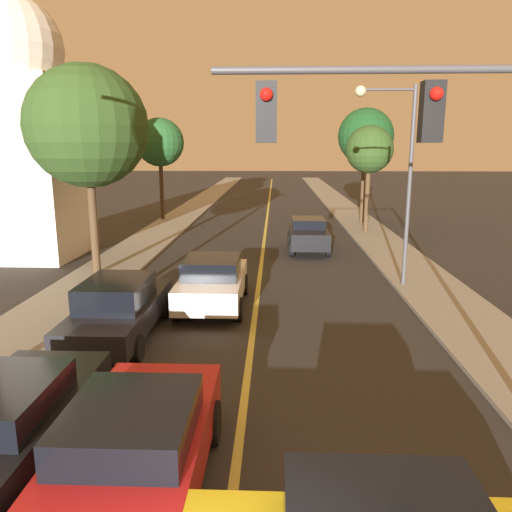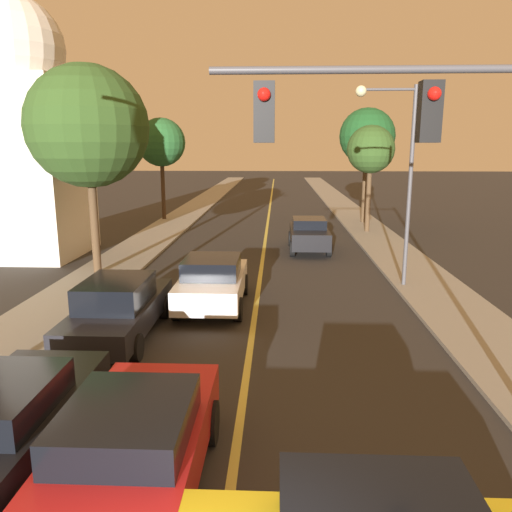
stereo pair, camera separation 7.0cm
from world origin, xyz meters
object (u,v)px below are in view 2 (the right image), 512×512
object	(u,v)px
tree_left_far	(161,143)
car_near_lane_front	(132,447)
domed_building_left	(19,132)
tree_right_far	(371,150)
car_outer_lane_front	(3,424)
traffic_signal_mast	(450,168)
tree_right_near	(367,137)
car_outer_lane_second	(119,308)
streetlamp_right	(397,158)
car_near_lane_second	(213,281)
tree_left_near	(88,127)
car_far_oncoming	(309,234)

from	to	relation	value
tree_left_far	car_near_lane_front	bearing A→B (deg)	-78.13
domed_building_left	tree_right_far	bearing A→B (deg)	21.68
car_outer_lane_front	traffic_signal_mast	size ratio (longest dim) A/B	0.70
traffic_signal_mast	tree_left_far	bearing A→B (deg)	112.32
car_outer_lane_front	tree_right_near	size ratio (longest dim) A/B	0.60
car_outer_lane_second	tree_right_far	distance (m)	19.09
car_outer_lane_front	tree_left_far	size ratio (longest dim) A/B	0.65
traffic_signal_mast	car_near_lane_front	bearing A→B (deg)	-158.30
car_near_lane_front	domed_building_left	bearing A→B (deg)	120.48
tree_right_near	traffic_signal_mast	bearing A→B (deg)	-96.72
car_outer_lane_front	domed_building_left	size ratio (longest dim) A/B	0.38
streetlamp_right	domed_building_left	distance (m)	15.94
car_near_lane_second	car_outer_lane_second	size ratio (longest dim) A/B	0.88
tree_right_near	streetlamp_right	bearing A→B (deg)	-95.92
car_outer_lane_second	tree_right_near	distance (m)	22.57
car_near_lane_front	domed_building_left	distance (m)	18.88
car_near_lane_front	tree_right_near	bearing A→B (deg)	73.95
car_near_lane_second	tree_left_near	bearing A→B (deg)	144.10
streetlamp_right	domed_building_left	size ratio (longest dim) A/B	0.60
car_near_lane_second	car_outer_lane_front	bearing A→B (deg)	-104.40
car_outer_lane_front	traffic_signal_mast	distance (m)	7.77
traffic_signal_mast	tree_right_near	distance (m)	24.22
tree_left_near	car_near_lane_second	bearing A→B (deg)	-35.90
traffic_signal_mast	tree_right_near	world-z (taller)	tree_right_near
car_outer_lane_front	streetlamp_right	bearing A→B (deg)	52.87
car_near_lane_front	tree_right_far	size ratio (longest dim) A/B	0.73
car_far_oncoming	tree_left_near	world-z (taller)	tree_left_near
traffic_signal_mast	domed_building_left	distance (m)	19.70
car_far_oncoming	domed_building_left	distance (m)	13.63
car_near_lane_second	domed_building_left	size ratio (longest dim) A/B	0.38
tree_right_near	car_far_oncoming	bearing A→B (deg)	-114.68
car_near_lane_second	tree_left_far	world-z (taller)	tree_left_far
car_near_lane_second	traffic_signal_mast	size ratio (longest dim) A/B	0.69
streetlamp_right	domed_building_left	bearing A→B (deg)	162.65
car_outer_lane_front	tree_left_near	size ratio (longest dim) A/B	0.56
tree_right_near	tree_right_far	size ratio (longest dim) A/B	1.20
car_outer_lane_front	car_far_oncoming	bearing A→B (deg)	71.69
car_outer_lane_front	car_far_oncoming	world-z (taller)	car_far_oncoming
tree_left_far	tree_right_far	distance (m)	13.47
car_far_oncoming	tree_left_far	distance (m)	13.89
car_outer_lane_second	tree_right_near	bearing A→B (deg)	64.46
car_near_lane_front	traffic_signal_mast	size ratio (longest dim) A/B	0.71
car_outer_lane_second	traffic_signal_mast	bearing A→B (deg)	-31.55
domed_building_left	traffic_signal_mast	bearing A→B (deg)	-45.07
car_near_lane_front	car_outer_lane_second	size ratio (longest dim) A/B	0.91
tree_left_far	domed_building_left	world-z (taller)	domed_building_left
tree_left_far	car_near_lane_second	bearing A→B (deg)	-72.83
car_near_lane_front	car_far_oncoming	distance (m)	17.53
car_far_oncoming	tree_left_far	world-z (taller)	tree_left_far
tree_left_near	domed_building_left	world-z (taller)	domed_building_left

